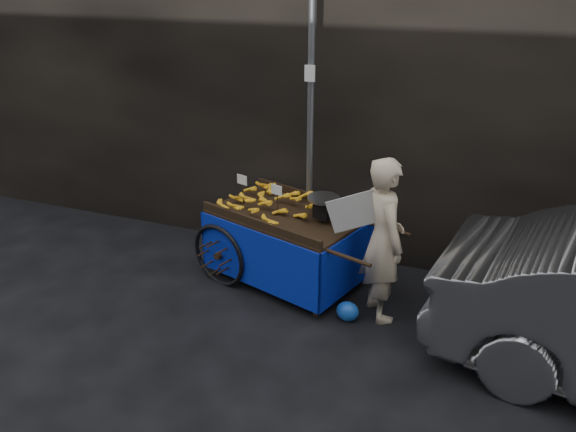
% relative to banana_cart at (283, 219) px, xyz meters
% --- Properties ---
extents(ground, '(80.00, 80.00, 0.00)m').
position_rel_banana_cart_xyz_m(ground, '(-0.15, -0.80, -0.79)').
color(ground, black).
rests_on(ground, ground).
extents(building_wall, '(13.50, 2.00, 5.00)m').
position_rel_banana_cart_xyz_m(building_wall, '(0.24, 1.80, 1.71)').
color(building_wall, black).
rests_on(building_wall, ground).
extents(street_pole, '(0.12, 0.10, 4.00)m').
position_rel_banana_cart_xyz_m(street_pole, '(0.15, 0.50, 1.22)').
color(street_pole, slate).
rests_on(street_pole, ground).
extents(banana_cart, '(2.55, 1.69, 1.27)m').
position_rel_banana_cart_xyz_m(banana_cart, '(0.00, 0.00, 0.00)').
color(banana_cart, black).
rests_on(banana_cart, ground).
extents(vendor, '(0.95, 0.79, 1.80)m').
position_rel_banana_cart_xyz_m(vendor, '(1.25, -0.35, 0.12)').
color(vendor, beige).
rests_on(vendor, ground).
extents(plastic_bag, '(0.25, 0.20, 0.22)m').
position_rel_banana_cart_xyz_m(plastic_bag, '(0.97, -0.60, -0.68)').
color(plastic_bag, blue).
rests_on(plastic_bag, ground).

